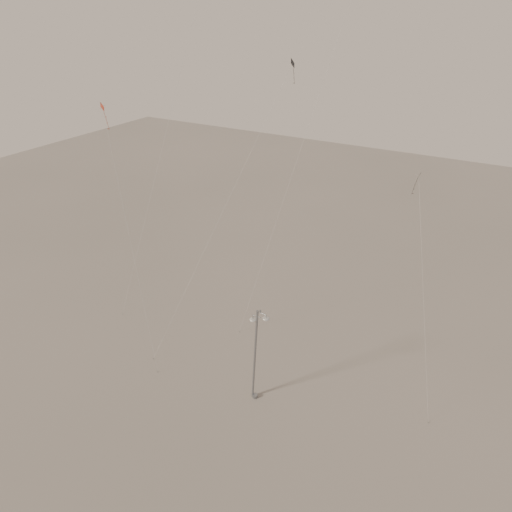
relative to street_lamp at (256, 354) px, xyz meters
The scene contains 5 objects.
ground 6.37m from the street_lamp, 169.50° to the right, with size 160.00×160.00×0.00m, color gray.
street_lamp is the anchor object (origin of this frame).
kite_1 17.42m from the street_lamp, 118.99° to the left, with size 7.42×13.83×25.11m.
kite_3 17.61m from the street_lamp, behind, with size 5.53×4.19×22.45m.
kite_4 15.44m from the street_lamp, 44.35° to the left, with size 5.60×6.16×18.24m.
Camera 1 is at (14.74, -19.34, 28.07)m, focal length 28.00 mm.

